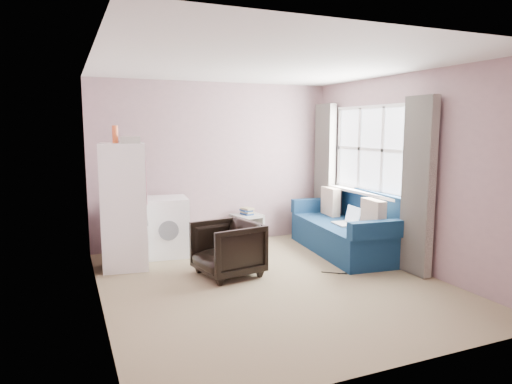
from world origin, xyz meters
TOP-DOWN VIEW (x-y plane):
  - room at (0.02, 0.01)m, footprint 3.84×4.24m
  - armchair at (-0.38, 0.48)m, footprint 0.78×0.82m
  - fridge at (-1.49, 1.29)m, footprint 0.64×0.63m
  - washing_machine at (-0.88, 1.67)m, footprint 0.65×0.65m
  - side_table at (0.43, 1.87)m, footprint 0.48×0.48m
  - sofa at (1.63, 0.80)m, footprint 1.13×2.13m
  - window_dressing at (1.78, 0.70)m, footprint 0.17×2.62m
  - floor_cables at (0.96, -0.01)m, footprint 0.47×0.21m

SIDE VIEW (x-z plane):
  - floor_cables at x=0.96m, z-range 0.00..0.01m
  - side_table at x=0.43m, z-range -0.02..0.55m
  - sofa at x=1.63m, z-range -0.12..0.79m
  - armchair at x=-0.38m, z-range 0.00..0.74m
  - washing_machine at x=-0.88m, z-range 0.02..0.85m
  - fridge at x=-1.49m, z-range -0.10..1.74m
  - window_dressing at x=1.78m, z-range 0.02..2.20m
  - room at x=0.02m, z-range -0.02..2.52m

